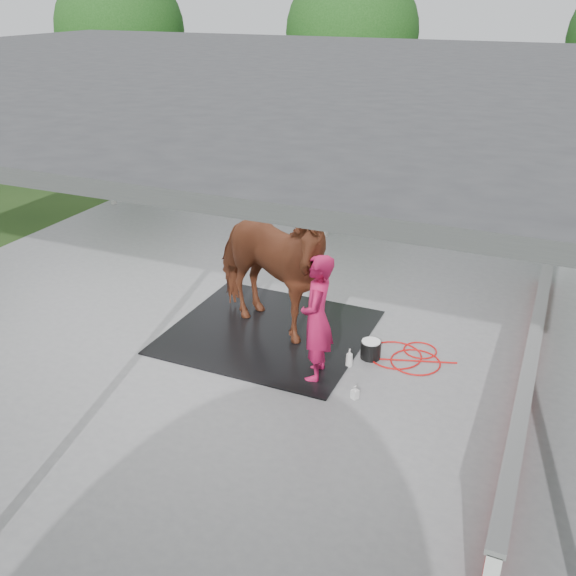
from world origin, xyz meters
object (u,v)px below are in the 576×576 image
at_px(horse, 268,268).
at_px(handler, 317,318).
at_px(dasher_board, 530,361).
at_px(wash_bucket, 371,349).

height_order(horse, handler, horse).
bearing_deg(horse, handler, -108.34).
xyz_separation_m(dasher_board, horse, (-3.86, 0.23, 0.57)).
height_order(dasher_board, wash_bucket, dasher_board).
distance_m(horse, handler, 1.45).
height_order(horse, wash_bucket, horse).
relative_size(dasher_board, horse, 3.10).
xyz_separation_m(dasher_board, wash_bucket, (-2.17, 0.13, -0.40)).
xyz_separation_m(handler, wash_bucket, (0.55, 0.78, -0.77)).
bearing_deg(wash_bucket, horse, 176.73).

